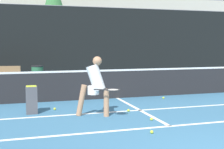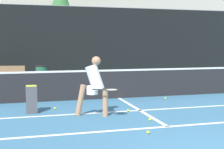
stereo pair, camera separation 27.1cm
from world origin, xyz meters
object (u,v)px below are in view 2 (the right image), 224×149
Objects in this scene: ball_hopper at (32,99)px; parked_car at (38,65)px; trash_bin at (42,76)px; player_practicing at (94,84)px; courtside_bench at (2,75)px.

ball_hopper is 9.70m from parked_car.
parked_car reaches higher than trash_bin.
parked_car is (0.02, 4.41, 0.16)m from trash_bin.
parked_car is (0.50, 9.69, 0.23)m from ball_hopper.
player_practicing is 0.32× the size of parked_car.
parked_car reaches higher than ball_hopper.
ball_hopper is at bearing 175.74° from player_practicing.
trash_bin is at bearing 84.80° from ball_hopper.
courtside_bench is 4.48m from parked_car.
courtside_bench reaches higher than ball_hopper.
ball_hopper is 0.81× the size of trash_bin.
player_practicing is 10.51m from parked_car.
player_practicing is 0.78× the size of courtside_bench.
player_practicing is at bearing -59.47° from courtside_bench.
ball_hopper is at bearing -70.47° from courtside_bench.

